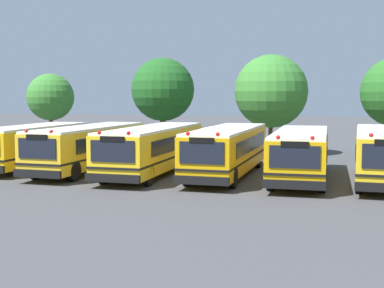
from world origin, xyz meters
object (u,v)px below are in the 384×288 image
Objects in this scene: school_bus_0 at (33,144)px; school_bus_4 at (301,152)px; school_bus_2 at (153,148)px; tree_0 at (49,97)px; tree_1 at (163,89)px; school_bus_1 at (89,146)px; school_bus_3 at (228,149)px; school_bus_5 at (383,153)px; tree_2 at (270,91)px.

school_bus_0 is 0.91× the size of school_bus_4.
school_bus_0 is 7.45m from school_bus_2.
school_bus_4 is at bearing -29.68° from tree_0.
school_bus_0 is 1.33× the size of tree_1.
school_bus_2 is 1.56× the size of tree_1.
school_bus_1 is 0.98× the size of school_bus_3.
school_bus_3 is at bearing 0.51° from school_bus_5.
tree_1 reaches higher than school_bus_0.
school_bus_3 is at bearing -56.87° from tree_1.
school_bus_5 is 18.82m from tree_1.
tree_1 is at bearing -110.69° from school_bus_0.
school_bus_0 is 0.95× the size of school_bus_5.
tree_0 is (-9.54, 12.07, 2.64)m from school_bus_1.
school_bus_1 is 15.29m from school_bus_5.
tree_2 is at bearing -4.03° from tree_0.
school_bus_3 is (3.96, 0.28, -0.00)m from school_bus_2.
school_bus_0 is at bearing -139.29° from tree_2.
school_bus_1 is 11.81m from tree_1.
tree_0 is (-17.26, 11.78, 2.63)m from school_bus_3.
tree_0 is at bearing -63.41° from school_bus_0.
school_bus_0 is at bearing 0.47° from school_bus_3.
school_bus_0 is at bearing -63.50° from tree_0.
school_bus_5 is (15.29, 0.14, 0.04)m from school_bus_1.
tree_2 is (0.79, 10.51, 3.06)m from school_bus_3.
school_bus_1 is at bearing 175.25° from school_bus_0.
school_bus_0 is 0.88× the size of school_bus_3.
school_bus_3 is at bearing -4.06° from school_bus_4.
school_bus_1 is at bearing -92.53° from tree_1.
school_bus_3 is 21.06m from tree_0.
school_bus_1 reaches higher than school_bus_0.
school_bus_2 is at bearing -178.41° from school_bus_1.
school_bus_4 is 11.51m from tree_2.
school_bus_1 is 14.08m from tree_2.
school_bus_5 is at bearing -25.65° from tree_0.
school_bus_1 is 7.72m from school_bus_3.
school_bus_4 is at bearing 179.31° from school_bus_0.
school_bus_3 is 1.07× the size of school_bus_5.
school_bus_5 reaches higher than school_bus_1.
school_bus_2 reaches higher than school_bus_4.
tree_2 is (-6.79, 10.66, 3.03)m from school_bus_5.
school_bus_2 is 11.53m from school_bus_5.
school_bus_5 is 1.41× the size of tree_1.
tree_0 reaches higher than school_bus_4.
tree_2 is at bearing -75.88° from school_bus_4.
tree_1 reaches higher than tree_0.
tree_1 reaches higher than school_bus_5.
school_bus_2 is at bearing -42.20° from tree_0.
tree_0 reaches higher than school_bus_5.
school_bus_5 is at bearing -179.39° from school_bus_2.
school_bus_4 is 1.05× the size of school_bus_5.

